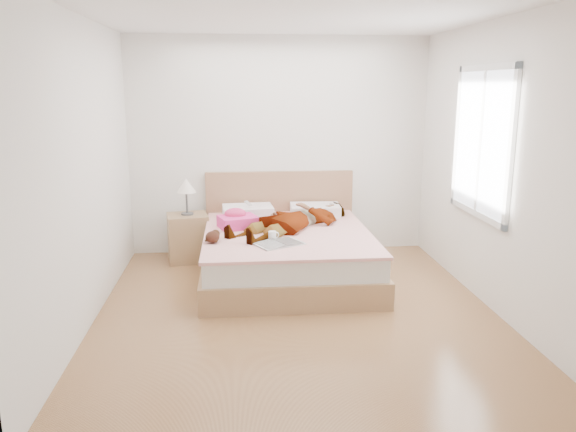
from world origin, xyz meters
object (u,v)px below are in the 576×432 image
object	(u,v)px
phone	(248,203)
magazine	(279,243)
nightstand	(188,234)
towel	(237,220)
bed	(286,250)
coffee_mug	(273,236)
woman	(295,216)
plush_toy	(213,236)

from	to	relation	value
phone	magazine	world-z (taller)	phone
nightstand	towel	bearing A→B (deg)	-39.47
bed	coffee_mug	world-z (taller)	bed
towel	coffee_mug	world-z (taller)	towel
phone	towel	size ratio (longest dim) A/B	0.21
woman	towel	xyz separation A→B (m)	(-0.63, 0.01, -0.03)
woman	coffee_mug	xyz separation A→B (m)	(-0.28, -0.54, -0.07)
phone	magazine	bearing A→B (deg)	-119.12
bed	nightstand	bearing A→B (deg)	151.03
magazine	plush_toy	size ratio (longest dim) A/B	2.32
coffee_mug	nightstand	world-z (taller)	nightstand
plush_toy	towel	bearing A→B (deg)	67.50
bed	coffee_mug	bearing A→B (deg)	-113.01
bed	nightstand	world-z (taller)	bed
woman	plush_toy	size ratio (longest dim) A/B	7.49
magazine	coffee_mug	size ratio (longest dim) A/B	4.35
towel	magazine	bearing A→B (deg)	-60.70
woman	towel	bearing A→B (deg)	-133.75
plush_toy	nightstand	size ratio (longest dim) A/B	0.23
phone	bed	world-z (taller)	bed
nightstand	phone	bearing A→B (deg)	-6.82
towel	phone	bearing A→B (deg)	71.54
bed	coffee_mug	xyz separation A→B (m)	(-0.18, -0.41, 0.28)
phone	nightstand	distance (m)	0.80
towel	nightstand	world-z (taller)	nightstand
bed	magazine	bearing A→B (deg)	-101.93
woman	magazine	xyz separation A→B (m)	(-0.23, -0.71, -0.11)
phone	plush_toy	distance (m)	1.05
nightstand	plush_toy	bearing A→B (deg)	-72.39
bed	towel	size ratio (longest dim) A/B	4.41
towel	coffee_mug	size ratio (longest dim) A/B	3.85
magazine	nightstand	xyz separation A→B (m)	(-0.98, 1.19, -0.19)
phone	nightstand	bearing A→B (deg)	130.27
plush_toy	nightstand	world-z (taller)	nightstand
phone	towel	distance (m)	0.42
phone	bed	size ratio (longest dim) A/B	0.05
woman	phone	size ratio (longest dim) A/B	17.73
towel	bed	bearing A→B (deg)	-14.40
magazine	plush_toy	distance (m)	0.66
plush_toy	nightstand	bearing A→B (deg)	107.61
coffee_mug	magazine	bearing A→B (deg)	-72.40
phone	coffee_mug	bearing A→B (deg)	-119.82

